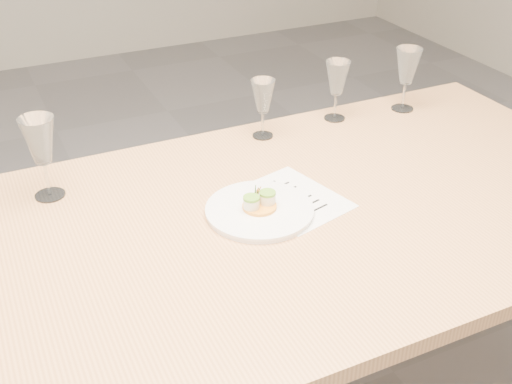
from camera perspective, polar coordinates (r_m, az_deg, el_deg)
name	(u,v)px	position (r m, az deg, el deg)	size (l,w,h in m)	color
dining_table	(194,259)	(1.54, -5.49, -5.99)	(2.40, 1.00, 0.75)	tan
dinner_plate	(260,209)	(1.57, 0.33, -1.54)	(0.27, 0.27, 0.07)	white
recipe_sheet	(292,199)	(1.63, 3.26, -0.60)	(0.27, 0.31, 0.00)	white
wine_glass_1	(40,142)	(1.66, -18.66, 4.20)	(0.09, 0.09, 0.22)	white
wine_glass_2	(263,98)	(1.89, 0.62, 8.39)	(0.07, 0.07, 0.18)	white
wine_glass_3	(337,79)	(2.02, 7.23, 9.93)	(0.08, 0.08, 0.19)	white
wine_glass_4	(407,67)	(2.13, 13.31, 10.75)	(0.08, 0.08, 0.21)	white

